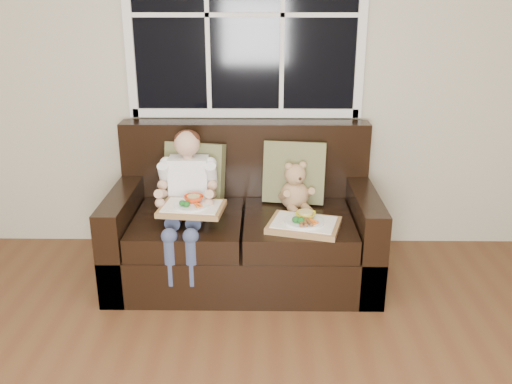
{
  "coord_description": "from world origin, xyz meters",
  "views": [
    {
      "loc": [
        0.16,
        -1.29,
        1.77
      ],
      "look_at": [
        0.12,
        1.85,
        0.63
      ],
      "focal_mm": 38.0,
      "sensor_mm": 36.0,
      "label": 1
    }
  ],
  "objects_px": {
    "loveseat": "(244,228)",
    "teddy_bear": "(295,189)",
    "child": "(187,188)",
    "tray_right": "(304,223)",
    "tray_left": "(192,207)"
  },
  "relations": [
    {
      "from": "child",
      "to": "teddy_bear",
      "type": "distance_m",
      "value": 0.7
    },
    {
      "from": "tray_left",
      "to": "tray_right",
      "type": "distance_m",
      "value": 0.68
    },
    {
      "from": "child",
      "to": "tray_left",
      "type": "height_order",
      "value": "child"
    },
    {
      "from": "teddy_bear",
      "to": "tray_right",
      "type": "bearing_deg",
      "value": -100.29
    },
    {
      "from": "child",
      "to": "tray_right",
      "type": "bearing_deg",
      "value": -14.56
    },
    {
      "from": "child",
      "to": "tray_right",
      "type": "xyz_separation_m",
      "value": [
        0.73,
        -0.19,
        -0.15
      ]
    },
    {
      "from": "teddy_bear",
      "to": "tray_right",
      "type": "xyz_separation_m",
      "value": [
        0.04,
        -0.32,
        -0.1
      ]
    },
    {
      "from": "teddy_bear",
      "to": "tray_left",
      "type": "height_order",
      "value": "teddy_bear"
    },
    {
      "from": "loveseat",
      "to": "child",
      "type": "distance_m",
      "value": 0.49
    },
    {
      "from": "tray_right",
      "to": "loveseat",
      "type": "bearing_deg",
      "value": 155.97
    },
    {
      "from": "tray_left",
      "to": "tray_right",
      "type": "height_order",
      "value": "tray_left"
    },
    {
      "from": "loveseat",
      "to": "child",
      "type": "xyz_separation_m",
      "value": [
        -0.35,
        -0.12,
        0.32
      ]
    },
    {
      "from": "loveseat",
      "to": "tray_left",
      "type": "relative_size",
      "value": 4.15
    },
    {
      "from": "loveseat",
      "to": "teddy_bear",
      "type": "bearing_deg",
      "value": 3.22
    },
    {
      "from": "tray_left",
      "to": "loveseat",
      "type": "bearing_deg",
      "value": 49.19
    }
  ]
}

